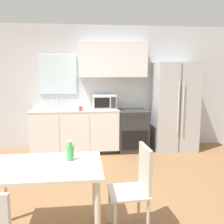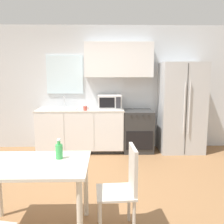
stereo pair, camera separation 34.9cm
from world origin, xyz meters
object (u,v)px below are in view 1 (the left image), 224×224
object	(u,v)px
microwave	(104,102)
coffee_mug	(81,109)
drink_bottle	(71,152)
oven_range	(132,130)
dining_table	(45,177)
refrigerator	(174,107)
dining_chair_side	(137,182)

from	to	relation	value
microwave	coffee_mug	size ratio (longest dim) A/B	4.69
drink_bottle	oven_range	bearing A→B (deg)	66.45
oven_range	dining_table	bearing A→B (deg)	-116.72
oven_range	coffee_mug	xyz separation A→B (m)	(-1.10, -0.20, 0.52)
refrigerator	dining_table	size ratio (longest dim) A/B	1.68
coffee_mug	drink_bottle	bearing A→B (deg)	-91.65
dining_chair_side	drink_bottle	world-z (taller)	drink_bottle
dining_table	coffee_mug	bearing A→B (deg)	83.06
microwave	drink_bottle	distance (m)	2.86
coffee_mug	microwave	bearing A→B (deg)	31.10
oven_range	refrigerator	distance (m)	1.05
dining_table	oven_range	bearing A→B (deg)	63.28
oven_range	dining_table	xyz separation A→B (m)	(-1.42, -2.82, 0.22)
coffee_mug	dining_table	world-z (taller)	coffee_mug
refrigerator	microwave	distance (m)	1.54
oven_range	refrigerator	world-z (taller)	refrigerator
coffee_mug	dining_table	distance (m)	2.66
coffee_mug	oven_range	bearing A→B (deg)	10.51
dining_chair_side	drink_bottle	size ratio (longest dim) A/B	4.31
microwave	refrigerator	bearing A→B (deg)	-4.61
coffee_mug	dining_chair_side	distance (m)	2.70
microwave	drink_bottle	world-z (taller)	microwave
dining_table	dining_chair_side	world-z (taller)	dining_chair_side
oven_range	coffee_mug	world-z (taller)	coffee_mug
refrigerator	drink_bottle	xyz separation A→B (m)	(-2.10, -2.67, -0.09)
coffee_mug	dining_chair_side	bearing A→B (deg)	-76.47
refrigerator	dining_chair_side	world-z (taller)	refrigerator
oven_range	drink_bottle	xyz separation A→B (m)	(-1.18, -2.70, 0.42)
oven_range	microwave	size ratio (longest dim) A/B	1.78
oven_range	drink_bottle	size ratio (longest dim) A/B	4.09
dining_table	refrigerator	bearing A→B (deg)	50.04
oven_range	coffee_mug	bearing A→B (deg)	-169.49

